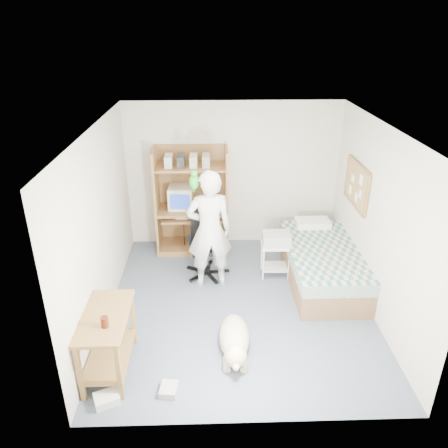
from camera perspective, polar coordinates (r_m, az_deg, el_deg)
name	(u,v)px	position (r m, az deg, el deg)	size (l,w,h in m)	color
floor	(239,305)	(6.28, 1.98, -10.47)	(4.00, 4.00, 0.00)	#4B5365
wall_back	(233,175)	(7.51, 1.16, 6.40)	(3.60, 0.02, 2.50)	beige
wall_right	(378,223)	(6.04, 19.46, 0.13)	(0.02, 4.00, 2.50)	beige
wall_left	(101,227)	(5.82, -15.82, -0.34)	(0.02, 4.00, 2.50)	beige
ceiling	(242,128)	(5.24, 2.39, 12.36)	(3.60, 4.00, 0.02)	white
computer_hutch	(192,205)	(7.41, -4.19, 2.53)	(1.20, 0.63, 1.80)	brown
bed	(322,264)	(6.84, 12.66, -5.06)	(1.02, 2.02, 0.66)	brown
side_desk	(107,334)	(5.15, -15.02, -13.74)	(0.50, 1.00, 0.75)	brown
corkboard	(357,185)	(6.74, 16.93, 4.90)	(0.04, 0.94, 0.66)	olive
office_chair	(206,251)	(6.82, -2.35, -3.57)	(0.61, 0.61, 1.09)	black
person	(209,230)	(6.30, -1.93, -0.79)	(0.66, 0.43, 1.81)	silver
parrot	(194,181)	(6.03, -3.93, 5.65)	(0.13, 0.23, 0.37)	#1B8813
dog	(234,339)	(5.40, 1.38, -14.83)	(0.38, 1.14, 0.43)	beige
printer_cart	(275,254)	(6.83, 6.74, -3.95)	(0.46, 0.37, 0.54)	white
printer	(276,239)	(6.71, 6.86, -1.92)	(0.42, 0.32, 0.18)	#A9A9A4
crt_monitor	(181,197)	(7.37, -5.66, 3.53)	(0.41, 0.44, 0.38)	beige
keyboard	(189,217)	(7.33, -4.53, 0.97)	(0.45, 0.16, 0.03)	beige
pencil_cup	(214,206)	(7.32, -1.38, 2.31)	(0.08, 0.08, 0.12)	yellow
drink_glass	(105,322)	(4.81, -15.33, -12.24)	(0.08, 0.08, 0.12)	#40160A
floor_box_a	(107,399)	(5.08, -15.07, -21.20)	(0.25, 0.20, 0.10)	white
floor_box_b	(169,389)	(5.07, -7.21, -20.65)	(0.18, 0.22, 0.08)	#ABAAA6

